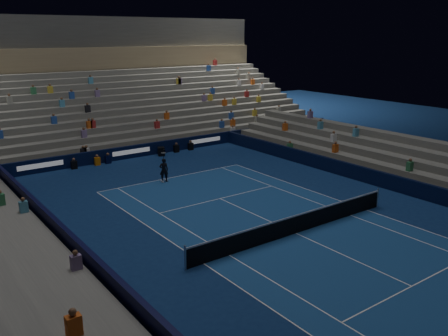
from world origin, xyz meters
TOP-DOWN VIEW (x-y plane):
  - ground at (0.00, 0.00)m, footprint 90.00×90.00m
  - court_surface at (0.00, 0.00)m, footprint 10.97×23.77m
  - sponsor_barrier_far at (0.00, 18.50)m, footprint 44.00×0.25m
  - sponsor_barrier_east at (9.70, 0.00)m, footprint 0.25×37.00m
  - sponsor_barrier_west at (-9.70, 0.00)m, footprint 0.25×37.00m
  - grandstand_main at (0.00, 27.90)m, footprint 44.00×15.20m
  - grandstand_east at (13.17, 0.00)m, footprint 5.00×37.00m
  - grandstand_west at (-13.17, 0.00)m, footprint 5.00×37.00m
  - tennis_net at (0.00, 0.00)m, footprint 12.90×0.10m
  - tennis_player at (-0.99, 11.38)m, footprint 0.69×0.58m
  - broadcast_camera at (2.33, 17.76)m, footprint 0.71×1.07m

SIDE VIEW (x-z plane):
  - ground at x=0.00m, z-range 0.00..0.00m
  - court_surface at x=0.00m, z-range 0.00..0.01m
  - broadcast_camera at x=2.33m, z-range 0.01..0.69m
  - sponsor_barrier_far at x=0.00m, z-range 0.00..1.00m
  - sponsor_barrier_east at x=9.70m, z-range 0.00..1.00m
  - sponsor_barrier_west at x=-9.70m, z-range 0.00..1.00m
  - tennis_net at x=0.00m, z-range -0.05..1.05m
  - tennis_player at x=-0.99m, z-range 0.00..1.60m
  - grandstand_east at x=13.17m, z-range -0.33..2.17m
  - grandstand_west at x=-13.17m, z-range -0.33..2.17m
  - grandstand_main at x=0.00m, z-range -2.22..8.98m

